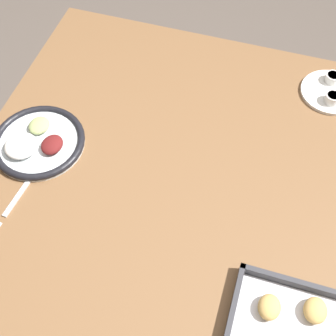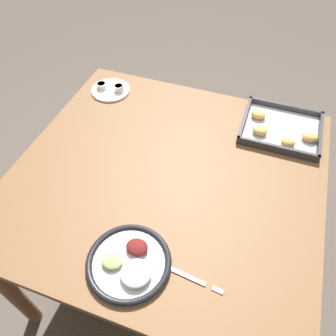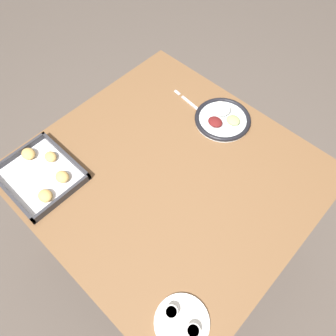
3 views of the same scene
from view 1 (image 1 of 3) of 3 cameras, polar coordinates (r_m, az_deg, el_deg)
ground_plane at (r=1.90m, az=0.03°, el=-13.15°), size 8.00×8.00×0.00m
dining_table at (r=1.32m, az=0.05°, el=-3.05°), size 1.11×1.05×0.75m
dinner_plate at (r=1.32m, az=-15.62°, el=3.08°), size 0.25×0.25×0.04m
fork at (r=1.25m, az=-17.59°, el=-2.96°), size 0.23×0.04×0.00m
saucer_plate at (r=1.48m, az=19.27°, el=8.85°), size 0.18×0.18×0.04m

